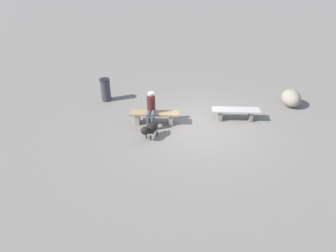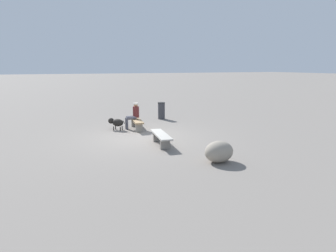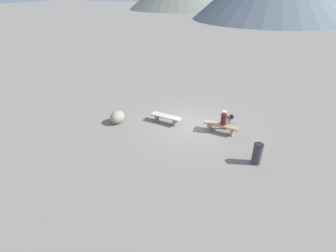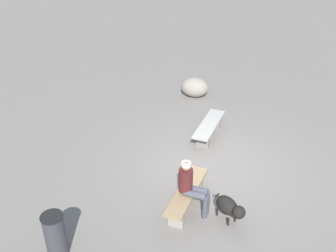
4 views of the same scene
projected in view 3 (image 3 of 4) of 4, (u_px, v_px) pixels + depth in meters
ground at (193, 125)px, 13.71m from camera, size 210.00×210.00×0.06m
bench_left at (166, 118)px, 13.70m from camera, size 1.75×0.61×0.43m
bench_right at (221, 127)px, 12.79m from camera, size 1.76×0.56×0.46m
seated_person at (224, 120)px, 12.66m from camera, size 0.34×0.66×1.23m
dog at (228, 119)px, 13.47m from camera, size 0.65×0.71×0.55m
trash_bin at (257, 154)px, 10.48m from camera, size 0.41×0.41×0.93m
boulder at (117, 117)px, 13.71m from camera, size 0.71×0.93×0.67m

